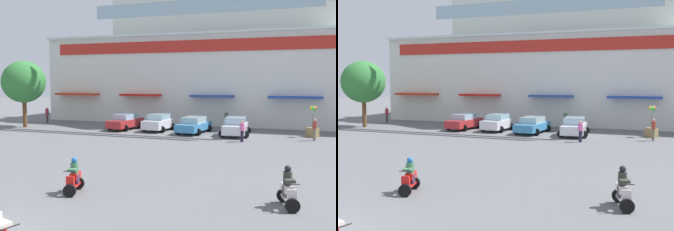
# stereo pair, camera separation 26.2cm
# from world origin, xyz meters

# --- Properties ---
(ground_plane) EXTENTS (128.00, 128.00, 0.00)m
(ground_plane) POSITION_xyz_m (0.00, 13.00, 0.00)
(ground_plane) COLOR slate
(colonial_building) EXTENTS (38.20, 16.05, 17.90)m
(colonial_building) POSITION_xyz_m (0.00, 35.84, 7.67)
(colonial_building) COLOR silver
(colonial_building) RESTS_ON ground
(plaza_tree_0) EXTENTS (4.16, 4.18, 6.44)m
(plaza_tree_0) POSITION_xyz_m (-16.98, 23.06, 4.40)
(plaza_tree_0) COLOR brown
(plaza_tree_0) RESTS_ON ground
(parked_car_0) EXTENTS (2.47, 4.41, 1.46)m
(parked_car_0) POSITION_xyz_m (-6.99, 24.88, 0.74)
(parked_car_0) COLOR #B1292C
(parked_car_0) RESTS_ON ground
(parked_car_1) EXTENTS (2.46, 3.95, 1.52)m
(parked_car_1) POSITION_xyz_m (-3.67, 24.98, 0.77)
(parked_car_1) COLOR white
(parked_car_1) RESTS_ON ground
(parked_car_2) EXTENTS (2.63, 4.61, 1.42)m
(parked_car_2) POSITION_xyz_m (-0.25, 24.61, 0.72)
(parked_car_2) COLOR #3C8AC5
(parked_car_2) RESTS_ON ground
(parked_car_3) EXTENTS (2.69, 4.59, 1.53)m
(parked_car_3) POSITION_xyz_m (3.44, 24.35, 0.77)
(parked_car_3) COLOR silver
(parked_car_3) RESTS_ON ground
(scooter_rider_0) EXTENTS (0.93, 1.50, 1.54)m
(scooter_rider_0) POSITION_xyz_m (8.78, 6.45, 0.62)
(scooter_rider_0) COLOR black
(scooter_rider_0) RESTS_ON ground
(scooter_rider_1) EXTENTS (0.86, 1.39, 1.47)m
(scooter_rider_1) POSITION_xyz_m (0.37, 5.30, 0.61)
(scooter_rider_1) COLOR black
(scooter_rider_1) RESTS_ON ground
(pedestrian_0) EXTENTS (0.53, 0.53, 1.70)m
(pedestrian_0) POSITION_xyz_m (1.77, 28.55, 0.96)
(pedestrian_0) COLOR black
(pedestrian_0) RESTS_ON ground
(pedestrian_1) EXTENTS (0.46, 0.46, 1.70)m
(pedestrian_1) POSITION_xyz_m (9.62, 23.68, 0.98)
(pedestrian_1) COLOR #686A54
(pedestrian_1) RESTS_ON ground
(pedestrian_2) EXTENTS (0.42, 0.42, 1.65)m
(pedestrian_2) POSITION_xyz_m (-17.68, 27.43, 0.93)
(pedestrian_2) COLOR #533B3F
(pedestrian_2) RESTS_ON ground
(pedestrian_4) EXTENTS (0.54, 0.54, 1.59)m
(pedestrian_4) POSITION_xyz_m (4.54, 21.19, 0.89)
(pedestrian_4) COLOR #231C2F
(pedestrian_4) RESTS_ON ground
(balloon_vendor_cart) EXTENTS (1.08, 0.97, 2.55)m
(balloon_vendor_cart) POSITION_xyz_m (9.45, 25.74, 0.93)
(balloon_vendor_cart) COLOR olive
(balloon_vendor_cart) RESTS_ON ground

